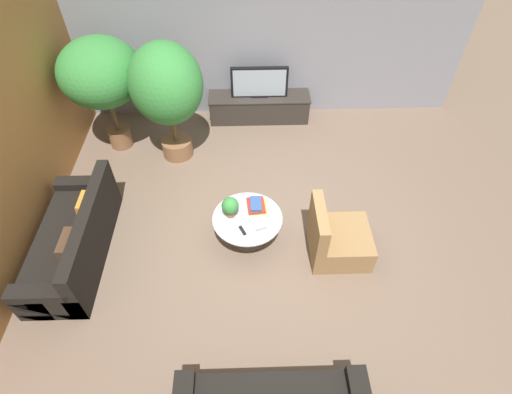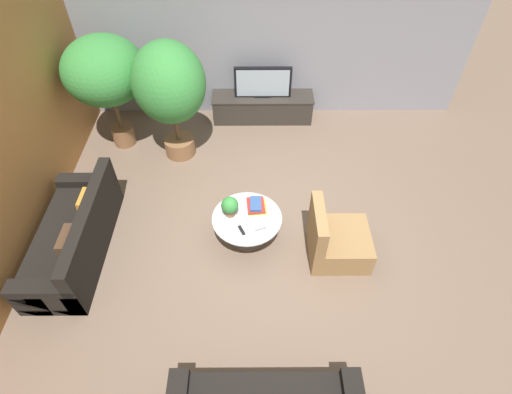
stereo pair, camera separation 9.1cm
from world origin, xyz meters
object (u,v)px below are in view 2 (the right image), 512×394
(potted_palm_tall, at_px, (105,73))
(coffee_table, at_px, (247,224))
(potted_plant_tabletop, at_px, (230,206))
(media_console, at_px, (263,107))
(television, at_px, (263,83))
(armchair_wicker, at_px, (336,241))
(potted_palm_corner, at_px, (169,86))
(couch_by_wall, at_px, (75,237))

(potted_palm_tall, bearing_deg, coffee_table, -44.24)
(potted_palm_tall, xyz_separation_m, potted_plant_tabletop, (2.00, -2.11, -0.78))
(potted_palm_tall, bearing_deg, potted_plant_tabletop, -46.50)
(media_console, relative_size, potted_palm_tall, 0.96)
(television, bearing_deg, armchair_wicker, -73.53)
(coffee_table, bearing_deg, television, 84.80)
(potted_palm_corner, relative_size, potted_plant_tabletop, 6.64)
(couch_by_wall, xyz_separation_m, potted_palm_tall, (0.10, 2.39, 1.10))
(potted_palm_corner, bearing_deg, armchair_wicker, -42.13)
(potted_palm_tall, distance_m, potted_palm_corner, 1.08)
(media_console, height_order, couch_by_wall, couch_by_wall)
(media_console, bearing_deg, couch_by_wall, -129.95)
(media_console, height_order, potted_palm_tall, potted_palm_tall)
(potted_palm_tall, bearing_deg, armchair_wicker, -35.56)
(potted_palm_tall, bearing_deg, media_console, 16.08)
(coffee_table, relative_size, potted_palm_tall, 0.49)
(media_console, xyz_separation_m, armchair_wicker, (0.94, -3.18, 0.01))
(media_console, xyz_separation_m, potted_palm_corner, (-1.46, -1.01, 1.06))
(couch_by_wall, relative_size, potted_plant_tabletop, 6.59)
(coffee_table, height_order, potted_palm_corner, potted_palm_corner)
(coffee_table, xyz_separation_m, potted_palm_corner, (-1.19, 1.88, 1.02))
(armchair_wicker, xyz_separation_m, potted_plant_tabletop, (-1.43, 0.34, 0.33))
(armchair_wicker, bearing_deg, potted_palm_tall, 54.44)
(coffee_table, distance_m, potted_palm_corner, 2.45)
(coffee_table, distance_m, potted_palm_tall, 3.30)
(media_console, relative_size, television, 1.83)
(potted_palm_tall, bearing_deg, potted_palm_corner, -15.60)
(television, xyz_separation_m, couch_by_wall, (-2.60, -3.10, -0.50))
(media_console, height_order, television, television)
(media_console, height_order, coffee_table, media_console)
(potted_palm_tall, xyz_separation_m, potted_palm_corner, (1.04, -0.29, -0.07))
(couch_by_wall, height_order, potted_plant_tabletop, couch_by_wall)
(coffee_table, bearing_deg, armchair_wicker, -13.16)
(media_console, relative_size, potted_palm_corner, 0.93)
(potted_palm_corner, distance_m, potted_plant_tabletop, 2.18)
(television, xyz_separation_m, armchair_wicker, (0.94, -3.17, -0.51))
(armchair_wicker, bearing_deg, couch_by_wall, 88.86)
(armchair_wicker, height_order, potted_palm_tall, potted_palm_tall)
(coffee_table, xyz_separation_m, armchair_wicker, (1.20, -0.28, -0.03))
(television, xyz_separation_m, potted_palm_corner, (-1.46, -1.01, 0.54))
(couch_by_wall, xyz_separation_m, potted_palm_corner, (1.15, 2.09, 1.03))
(media_console, distance_m, armchair_wicker, 3.31)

